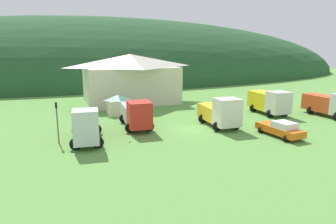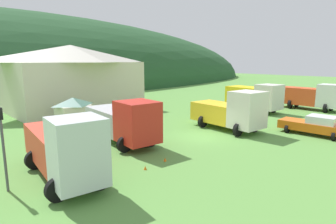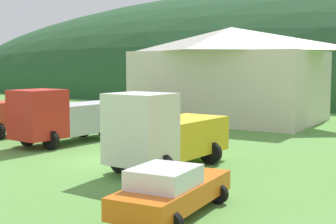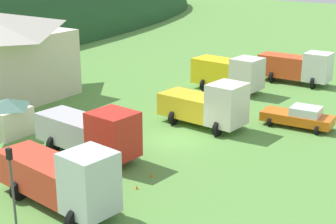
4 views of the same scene
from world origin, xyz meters
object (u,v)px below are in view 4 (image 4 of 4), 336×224
object	(u,v)px
crane_truck_red	(92,132)
traffic_cone_mid_row	(137,189)
traffic_light_west	(12,179)
heavy_rig_white	(298,66)
traffic_cone_near_pickup	(152,177)
flatbed_truck_yellow	(230,72)
heavy_rig_striped	(208,105)
tow_truck_silver	(62,177)
play_shed_cream	(8,116)
service_pickup_orange	(299,117)

from	to	relation	value
crane_truck_red	traffic_cone_mid_row	xyz separation A→B (m)	(-2.13, -5.22, -1.70)
traffic_light_west	traffic_cone_mid_row	distance (m)	7.30
heavy_rig_white	traffic_cone_near_pickup	distance (m)	25.98
flatbed_truck_yellow	heavy_rig_white	world-z (taller)	flatbed_truck_yellow
crane_truck_red	heavy_rig_white	distance (m)	25.82
heavy_rig_striped	heavy_rig_white	xyz separation A→B (m)	(16.37, -0.71, -0.01)
crane_truck_red	traffic_light_west	bearing A→B (deg)	-66.68
flatbed_truck_yellow	traffic_light_west	world-z (taller)	traffic_light_west
tow_truck_silver	traffic_light_west	bearing A→B (deg)	-96.88
crane_truck_red	traffic_light_west	xyz separation A→B (m)	(-8.57, -2.82, 0.78)
tow_truck_silver	traffic_cone_near_pickup	bearing A→B (deg)	81.47
traffic_cone_near_pickup	traffic_cone_mid_row	size ratio (longest dim) A/B	1.02
traffic_cone_near_pickup	traffic_cone_mid_row	bearing A→B (deg)	-172.55
heavy_rig_white	traffic_light_west	size ratio (longest dim) A/B	1.74
flatbed_truck_yellow	traffic_cone_near_pickup	xyz separation A→B (m)	(-19.42, -5.19, -1.83)
traffic_cone_near_pickup	heavy_rig_striped	bearing A→B (deg)	10.32
tow_truck_silver	heavy_rig_striped	size ratio (longest dim) A/B	1.15
crane_truck_red	flatbed_truck_yellow	size ratio (longest dim) A/B	1.15
play_shed_cream	traffic_cone_mid_row	bearing A→B (deg)	-97.55
tow_truck_silver	heavy_rig_striped	distance (m)	15.13
heavy_rig_white	traffic_cone_near_pickup	bearing A→B (deg)	-87.77
play_shed_cream	crane_truck_red	bearing A→B (deg)	-86.73
flatbed_truck_yellow	traffic_light_west	distance (m)	27.77
crane_truck_red	traffic_cone_near_pickup	size ratio (longest dim) A/B	16.25
flatbed_truck_yellow	tow_truck_silver	bearing A→B (deg)	-77.47
traffic_cone_mid_row	play_shed_cream	bearing A→B (deg)	82.45
play_shed_cream	tow_truck_silver	xyz separation A→B (m)	(-5.55, -11.05, 0.31)
traffic_cone_near_pickup	traffic_cone_mid_row	world-z (taller)	traffic_cone_near_pickup
traffic_light_west	traffic_cone_near_pickup	bearing A→B (deg)	-14.89
traffic_light_west	tow_truck_silver	bearing A→B (deg)	-13.76
play_shed_cream	traffic_cone_near_pickup	xyz separation A→B (m)	(0.04, -12.59, -1.42)
service_pickup_orange	flatbed_truck_yellow	bearing A→B (deg)	142.79
heavy_rig_striped	traffic_cone_mid_row	size ratio (longest dim) A/B	14.63
play_shed_cream	flatbed_truck_yellow	xyz separation A→B (m)	(19.47, -7.41, 0.41)
tow_truck_silver	heavy_rig_white	bearing A→B (deg)	95.94
heavy_rig_striped	traffic_cone_near_pickup	distance (m)	9.85
traffic_light_west	flatbed_truck_yellow	bearing A→B (deg)	6.23
service_pickup_orange	heavy_rig_striped	bearing A→B (deg)	-149.37
play_shed_cream	traffic_light_west	world-z (taller)	traffic_light_west
service_pickup_orange	traffic_cone_mid_row	xyz separation A→B (m)	(-15.11, 3.68, -0.83)
tow_truck_silver	crane_truck_red	xyz separation A→B (m)	(5.99, 3.45, -0.03)
crane_truck_red	heavy_rig_striped	size ratio (longest dim) A/B	1.14
play_shed_cream	tow_truck_silver	world-z (taller)	tow_truck_silver
flatbed_truck_yellow	service_pickup_orange	bearing A→B (deg)	-29.44
heavy_rig_striped	crane_truck_red	bearing A→B (deg)	-105.21
crane_truck_red	flatbed_truck_yellow	distance (m)	19.03
play_shed_cream	traffic_light_west	bearing A→B (deg)	-127.98
flatbed_truck_yellow	traffic_light_west	xyz separation A→B (m)	(-27.60, -3.01, 0.65)
play_shed_cream	traffic_light_west	xyz separation A→B (m)	(-8.13, -10.42, 1.06)
heavy_rig_white	traffic_cone_mid_row	world-z (taller)	heavy_rig_white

